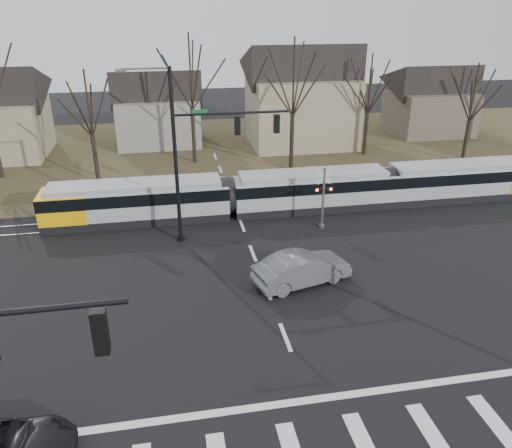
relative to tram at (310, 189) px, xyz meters
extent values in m
plane|color=black|center=(-5.13, -16.00, -1.46)|extent=(140.00, 140.00, 0.00)
cube|color=#38331E|center=(-5.13, 16.00, -1.45)|extent=(140.00, 28.00, 0.01)
cube|color=silver|center=(-3.93, -20.00, -1.45)|extent=(0.60, 2.60, 0.01)
cube|color=silver|center=(-1.53, -20.00, -1.45)|extent=(0.60, 2.60, 0.01)
cube|color=silver|center=(0.87, -20.00, -1.45)|extent=(0.60, 2.60, 0.01)
cube|color=silver|center=(-5.13, -17.80, -1.45)|extent=(28.00, 0.35, 0.01)
cube|color=silver|center=(-5.13, -14.00, -1.45)|extent=(0.18, 2.00, 0.01)
cube|color=silver|center=(-5.13, -10.00, -1.45)|extent=(0.18, 2.00, 0.01)
cube|color=silver|center=(-5.13, -6.00, -1.45)|extent=(0.18, 2.00, 0.01)
cube|color=silver|center=(-5.13, -2.00, -1.45)|extent=(0.18, 2.00, 0.01)
cube|color=silver|center=(-5.13, 2.00, -1.45)|extent=(0.18, 2.00, 0.01)
cube|color=silver|center=(-5.13, 6.00, -1.45)|extent=(0.18, 2.00, 0.01)
cube|color=silver|center=(-5.13, 10.00, -1.45)|extent=(0.18, 2.00, 0.01)
cube|color=silver|center=(-5.13, 14.00, -1.45)|extent=(0.18, 2.00, 0.01)
cube|color=#59595E|center=(-5.13, -0.90, -1.43)|extent=(90.00, 0.12, 0.06)
cube|color=#59595E|center=(-5.13, 0.50, -1.43)|extent=(90.00, 0.12, 0.06)
cube|color=gray|center=(-11.76, 0.00, -0.12)|extent=(11.93, 2.57, 2.68)
cube|color=black|center=(-11.76, 0.00, 0.42)|extent=(11.95, 2.61, 0.78)
cube|color=#FDB507|center=(-16.26, 0.00, -0.04)|extent=(2.94, 2.62, 1.79)
cube|color=gray|center=(0.16, 0.00, -0.12)|extent=(11.01, 2.57, 2.68)
cube|color=black|center=(0.16, 0.00, 0.42)|extent=(11.03, 2.61, 0.78)
cube|color=gray|center=(11.63, 0.00, -0.12)|extent=(11.93, 2.57, 2.68)
cube|color=black|center=(11.63, 0.00, 0.42)|extent=(11.95, 2.61, 0.78)
imported|color=slate|center=(-3.25, -9.70, -0.62)|extent=(4.42, 6.00, 1.67)
cube|color=black|center=(-11.28, -22.00, 5.44)|extent=(0.32, 0.32, 1.05)
sphere|color=#FF0C07|center=(-11.28, -22.00, 5.77)|extent=(0.22, 0.22, 0.22)
cylinder|color=black|center=(-9.13, -3.50, 3.64)|extent=(0.22, 0.22, 10.20)
cylinder|color=black|center=(-9.13, -3.50, -1.31)|extent=(0.44, 0.44, 0.30)
cylinder|color=black|center=(-5.88, -3.50, 6.14)|extent=(6.50, 0.14, 0.14)
cube|color=#0C5926|center=(-7.63, -3.50, 6.29)|extent=(0.90, 0.03, 0.22)
cube|color=black|center=(-5.55, -3.50, 5.44)|extent=(0.32, 0.32, 1.05)
sphere|color=#FF0C07|center=(-5.55, -3.50, 5.77)|extent=(0.22, 0.22, 0.22)
cube|color=black|center=(-3.28, -3.50, 5.44)|extent=(0.32, 0.32, 1.05)
sphere|color=#FF0C07|center=(-3.28, -3.50, 5.77)|extent=(0.22, 0.22, 0.22)
cube|color=#59595B|center=(-11.63, -3.50, 8.56)|extent=(0.55, 0.22, 0.14)
cylinder|color=#59595B|center=(-0.13, -3.20, 0.54)|extent=(0.14, 0.14, 4.00)
cylinder|color=#59595B|center=(-0.13, -3.20, -1.36)|extent=(0.36, 0.36, 0.20)
cube|color=silver|center=(-0.13, -3.20, 1.94)|extent=(0.95, 0.04, 0.95)
cube|color=silver|center=(-0.13, -3.20, 1.94)|extent=(0.95, 0.04, 0.95)
cube|color=black|center=(-0.13, -3.20, 1.14)|extent=(1.00, 0.10, 0.12)
sphere|color=#FF0C07|center=(-0.58, -3.28, 1.14)|extent=(0.18, 0.18, 0.18)
sphere|color=#FF0C07|center=(0.32, -3.28, 1.14)|extent=(0.18, 0.18, 0.18)
cube|color=gray|center=(-10.13, 20.00, 0.79)|extent=(8.00, 7.00, 4.50)
cube|color=gray|center=(3.87, 17.00, 1.79)|extent=(10.00, 8.00, 6.50)
cube|color=brown|center=(18.87, 19.00, 0.79)|extent=(8.00, 7.00, 4.50)
camera|label=1|loc=(-9.61, -31.19, 11.86)|focal=35.00mm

